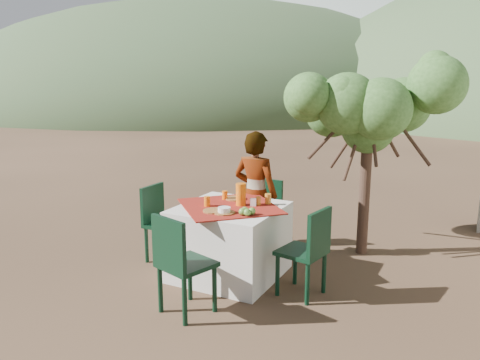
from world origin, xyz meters
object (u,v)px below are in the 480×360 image
chair_far (264,210)px  person (256,195)px  chair_near (180,261)px  shrub_tree (375,119)px  juice_pitcher (241,194)px  chair_left (161,219)px  chair_right (309,248)px  table (230,241)px

chair_far → person: (0.04, -0.33, 0.27)m
chair_near → person: person is taller
chair_far → person: person is taller
person → shrub_tree: bearing=-145.7°
chair_near → juice_pitcher: 1.11m
chair_left → chair_right: 1.83m
chair_right → person: person is taller
chair_left → juice_pitcher: 1.09m
juice_pitcher → table: bearing=-143.4°
table → chair_left: 0.93m
table → person: size_ratio=0.88×
chair_right → chair_near: bearing=-35.0°
chair_right → person: (-0.90, 0.74, 0.26)m
table → chair_right: size_ratio=1.49×
chair_near → shrub_tree: shrub_tree is taller
chair_left → person: person is taller
juice_pitcher → chair_right: bearing=-12.6°
chair_left → shrub_tree: (2.09, 1.32, 1.12)m
juice_pitcher → person: bearing=99.7°
chair_far → shrub_tree: (1.20, 0.40, 1.13)m
person → chair_far: bearing=-81.4°
chair_near → person: (-0.03, 1.60, 0.23)m
chair_far → chair_near: bearing=-81.5°
table → shrub_tree: shrub_tree is taller
chair_right → chair_left: bearing=-84.3°
table → chair_near: (0.03, -0.97, 0.13)m
chair_far → juice_pitcher: 0.99m
chair_near → person: bearing=-71.7°
juice_pitcher → shrub_tree: bearing=50.3°
chair_near → chair_far: bearing=-70.8°
chair_near → table: bearing=-71.0°
chair_near → juice_pitcher: size_ratio=3.95×
chair_right → shrub_tree: bearing=-179.6°
chair_left → table: bearing=-93.0°
chair_right → juice_pitcher: size_ratio=3.77×
chair_right → person: size_ratio=0.59×
table → person: 0.73m
shrub_tree → chair_left: bearing=-147.7°
table → person: bearing=90.0°
chair_far → chair_left: (-0.88, -0.92, 0.01)m
table → person: (-0.00, 0.63, 0.36)m
table → chair_right: bearing=-6.9°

